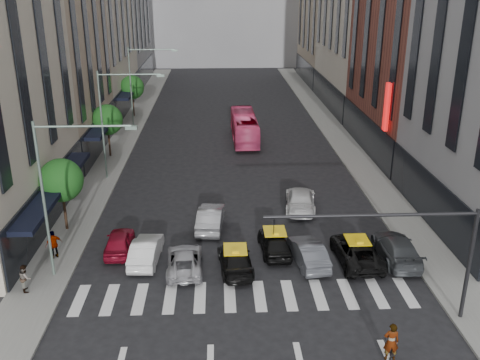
{
  "coord_description": "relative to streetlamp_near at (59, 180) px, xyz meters",
  "views": [
    {
      "loc": [
        -1.53,
        -23.13,
        15.99
      ],
      "look_at": [
        -0.14,
        8.63,
        4.0
      ],
      "focal_mm": 40.0,
      "sensor_mm": 36.0,
      "label": 1
    }
  ],
  "objects": [
    {
      "name": "car_row2_right",
      "position": [
        14.55,
        8.99,
        -5.14
      ],
      "size": [
        2.82,
        5.47,
        1.52
      ],
      "primitive_type": "imported",
      "rotation": [
        0.0,
        0.0,
        3.01
      ],
      "color": "silver",
      "rests_on": "ground"
    },
    {
      "name": "tree_far",
      "position": [
        -1.76,
        38.0,
        -2.25
      ],
      "size": [
        2.88,
        2.88,
        4.95
      ],
      "color": "black",
      "rests_on": "sidewalk_left"
    },
    {
      "name": "car_white_front",
      "position": [
        4.12,
        1.6,
        -5.18
      ],
      "size": [
        1.79,
        4.46,
        1.44
      ],
      "primitive_type": "imported",
      "rotation": [
        0.0,
        0.0,
        3.08
      ],
      "color": "silver",
      "rests_on": "ground"
    },
    {
      "name": "car_grey_mid",
      "position": [
        13.81,
        0.9,
        -5.18
      ],
      "size": [
        2.11,
        4.55,
        1.45
      ],
      "primitive_type": "imported",
      "rotation": [
        0.0,
        0.0,
        3.28
      ],
      "color": "#494B51",
      "rests_on": "ground"
    },
    {
      "name": "car_grey_curb",
      "position": [
        19.23,
        1.14,
        -5.15
      ],
      "size": [
        2.24,
        5.24,
        1.51
      ],
      "primitive_type": "imported",
      "rotation": [
        0.0,
        0.0,
        3.12
      ],
      "color": "#3D4145",
      "rests_on": "ground"
    },
    {
      "name": "tree_near",
      "position": [
        -1.76,
        6.0,
        -2.25
      ],
      "size": [
        2.88,
        2.88,
        4.95
      ],
      "color": "black",
      "rests_on": "sidewalk_left"
    },
    {
      "name": "pedestrian_far",
      "position": [
        -1.42,
        1.99,
        -4.86
      ],
      "size": [
        1.09,
        0.99,
        1.78
      ],
      "primitive_type": "imported",
      "rotation": [
        0.0,
        0.0,
        3.81
      ],
      "color": "gray",
      "rests_on": "sidewalk_left"
    },
    {
      "name": "car_silver",
      "position": [
        6.48,
        0.46,
        -5.28
      ],
      "size": [
        2.24,
        4.54,
        1.24
      ],
      "primitive_type": "imported",
      "rotation": [
        0.0,
        0.0,
        3.18
      ],
      "color": "#AAA9AF",
      "rests_on": "ground"
    },
    {
      "name": "rider",
      "position": [
        15.95,
        -8.15,
        -3.98
      ],
      "size": [
        0.71,
        0.5,
        1.85
      ],
      "primitive_type": "imported",
      "rotation": [
        0.0,
        0.0,
        3.05
      ],
      "color": "gray",
      "rests_on": "motorcycle"
    },
    {
      "name": "streetlamp_mid",
      "position": [
        0.0,
        16.0,
        0.0
      ],
      "size": [
        5.38,
        0.25,
        9.0
      ],
      "color": "gray",
      "rests_on": "sidewalk_left"
    },
    {
      "name": "sidewalk_right",
      "position": [
        21.54,
        26.0,
        -5.83
      ],
      "size": [
        3.0,
        96.0,
        0.15
      ],
      "primitive_type": "cube",
      "color": "slate",
      "rests_on": "ground"
    },
    {
      "name": "pedestrian_near",
      "position": [
        -1.96,
        -1.62,
        -4.98
      ],
      "size": [
        0.82,
        0.91,
        1.54
      ],
      "primitive_type": "imported",
      "rotation": [
        0.0,
        0.0,
        1.94
      ],
      "color": "gray",
      "rests_on": "sidewalk_left"
    },
    {
      "name": "bus",
      "position": [
        11.35,
        27.2,
        -4.48
      ],
      "size": [
        2.59,
        10.29,
        2.86
      ],
      "primitive_type": "imported",
      "rotation": [
        0.0,
        0.0,
        3.16
      ],
      "color": "#EC457C",
      "rests_on": "ground"
    },
    {
      "name": "traffic_signal",
      "position": [
        17.74,
        -5.0,
        -1.43
      ],
      "size": [
        10.1,
        0.2,
        6.0
      ],
      "color": "black",
      "rests_on": "ground"
    },
    {
      "name": "taxi_center",
      "position": [
        11.94,
        2.34,
        -5.18
      ],
      "size": [
        1.97,
        4.33,
        1.44
      ],
      "primitive_type": "imported",
      "rotation": [
        0.0,
        0.0,
        3.21
      ],
      "color": "black",
      "rests_on": "ground"
    },
    {
      "name": "streetlamp_near",
      "position": [
        0.0,
        0.0,
        0.0
      ],
      "size": [
        5.38,
        0.25,
        9.0
      ],
      "color": "gray",
      "rests_on": "sidewalk_left"
    },
    {
      "name": "building_right_b",
      "position": [
        27.04,
        23.0,
        7.1
      ],
      "size": [
        8.0,
        18.0,
        26.0
      ],
      "primitive_type": "cube",
      "color": "brown",
      "rests_on": "ground"
    },
    {
      "name": "building_left_b",
      "position": [
        -6.96,
        24.0,
        6.1
      ],
      "size": [
        8.0,
        16.0,
        24.0
      ],
      "primitive_type": "cube",
      "color": "tan",
      "rests_on": "ground"
    },
    {
      "name": "car_red",
      "position": [
        2.3,
        2.89,
        -5.22
      ],
      "size": [
        1.74,
        4.05,
        1.36
      ],
      "primitive_type": "imported",
      "rotation": [
        0.0,
        0.0,
        3.17
      ],
      "color": "maroon",
      "rests_on": "ground"
    },
    {
      "name": "car_row2_left",
      "position": [
        7.96,
        6.03,
        -5.13
      ],
      "size": [
        2.04,
        4.8,
        1.54
      ],
      "primitive_type": "imported",
      "rotation": [
        0.0,
        0.0,
        3.05
      ],
      "color": "#95969A",
      "rests_on": "ground"
    },
    {
      "name": "sidewalk_left",
      "position": [
        -1.46,
        26.0,
        -5.83
      ],
      "size": [
        3.0,
        96.0,
        0.15
      ],
      "primitive_type": "cube",
      "color": "slate",
      "rests_on": "ground"
    },
    {
      "name": "streetlamp_far",
      "position": [
        0.0,
        32.0,
        0.0
      ],
      "size": [
        5.38,
        0.25,
        9.0
      ],
      "color": "gray",
      "rests_on": "sidewalk_left"
    },
    {
      "name": "taxi_right",
      "position": [
        16.74,
        1.0,
        -5.19
      ],
      "size": [
        2.57,
        5.21,
        1.42
      ],
      "primitive_type": "imported",
      "rotation": [
        0.0,
        0.0,
        3.18
      ],
      "color": "black",
      "rests_on": "ground"
    },
    {
      "name": "liberty_sign",
      "position": [
        22.64,
        16.0,
        0.1
      ],
      "size": [
        0.3,
        0.7,
        4.0
      ],
      "color": "red",
      "rests_on": "ground"
    },
    {
      "name": "ground",
      "position": [
        10.04,
        -4.0,
        -5.9
      ],
      "size": [
        160.0,
        160.0,
        0.0
      ],
      "primitive_type": "plane",
      "color": "black",
      "rests_on": "ground"
    },
    {
      "name": "tree_mid",
      "position": [
        -1.76,
        22.0,
        -2.25
      ],
      "size": [
        2.88,
        2.88,
        4.95
      ],
      "color": "black",
      "rests_on": "sidewalk_left"
    },
    {
      "name": "taxi_left",
      "position": [
        9.44,
        0.36,
        -5.25
      ],
      "size": [
        2.21,
        4.66,
        1.31
      ],
      "primitive_type": "imported",
      "rotation": [
        0.0,
        0.0,
        3.23
      ],
      "color": "black",
      "rests_on": "ground"
    },
    {
      "name": "motorcycle",
      "position": [
        15.95,
        -8.15,
        -5.4
      ],
      "size": [
        0.84,
        1.96,
        1.0
      ],
      "primitive_type": "imported",
      "rotation": [
        0.0,
        0.0,
        3.05
      ],
      "color": "black",
      "rests_on": "ground"
    }
  ]
}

